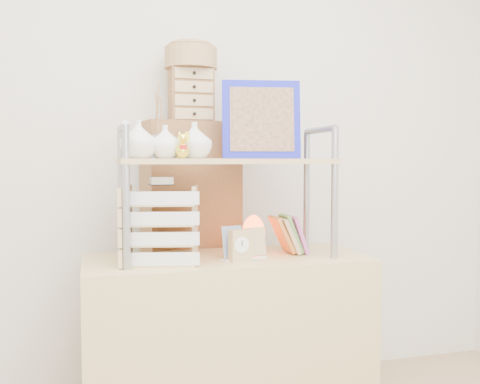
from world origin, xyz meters
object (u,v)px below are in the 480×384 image
at_px(cabinet, 191,260).
at_px(salt_lamp, 253,234).
at_px(desk, 227,343).
at_px(letter_tray, 161,228).

height_order(cabinet, salt_lamp, cabinet).
bearing_deg(desk, cabinet, 103.19).
height_order(desk, letter_tray, letter_tray).
relative_size(desk, letter_tray, 3.45).
distance_m(desk, letter_tray, 0.59).
distance_m(desk, cabinet, 0.48).
xyz_separation_m(cabinet, letter_tray, (-0.20, -0.40, 0.21)).
height_order(desk, salt_lamp, salt_lamp).
relative_size(desk, salt_lamp, 6.98).
bearing_deg(cabinet, desk, -84.79).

